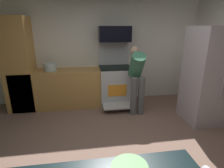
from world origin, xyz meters
The scene contains 9 objects.
ground_plane centered at (0.00, 0.00, -0.01)m, with size 5.20×4.80×0.02m, color #7C5C4F.
wall_back centered at (0.00, 2.34, 1.30)m, with size 5.20×0.12×2.60m, color silver.
lower_cabinet_run centered at (-0.90, 1.98, 0.45)m, with size 2.40×0.60×0.90m, color #BB8644.
cabinet_column centered at (-1.90, 1.98, 1.05)m, with size 0.60×0.60×2.10m, color #BB8644.
oven_range centered at (0.30, 1.97, 0.51)m, with size 0.76×1.00×1.54m.
microwave centered at (0.30, 2.06, 1.72)m, with size 0.74×0.38×0.36m, color black.
refrigerator centered at (2.03, 0.83, 0.95)m, with size 0.87×0.77×1.90m.
person_cook centered at (0.68, 1.39, 0.87)m, with size 0.31×0.58×1.47m.
stock_pot centered at (-1.23, 1.98, 0.99)m, with size 0.29×0.29×0.19m, color #AEC0BD.
Camera 1 is at (-0.41, -2.25, 1.88)m, focal length 28.62 mm.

